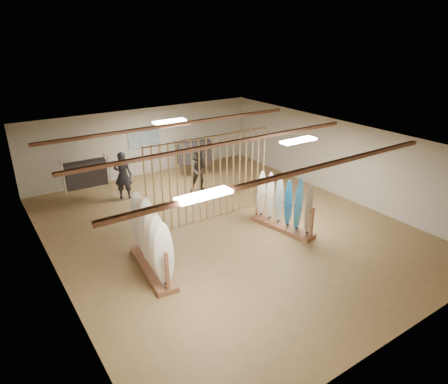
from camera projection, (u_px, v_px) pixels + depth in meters
floor at (224, 227)px, 12.64m from camera, size 12.00×12.00×0.00m
ceiling at (224, 141)px, 11.57m from camera, size 12.00×12.00×0.00m
wall_back at (144, 142)px, 16.70m from camera, size 12.00×0.00×12.00m
wall_front at (402, 283)px, 7.51m from camera, size 12.00×0.00×12.00m
wall_left at (51, 229)px, 9.52m from camera, size 0.00×12.00×12.00m
wall_right at (336, 158)px, 14.68m from camera, size 0.00×12.00×12.00m
ceiling_slats at (224, 144)px, 11.60m from camera, size 9.50×6.12×0.10m
light_panels at (224, 143)px, 11.59m from camera, size 1.20×0.35×0.06m
bamboo_partition at (210, 178)px, 12.71m from camera, size 4.45×0.05×2.78m
poster at (144, 138)px, 16.61m from camera, size 1.40×0.03×0.90m
rack_left at (151, 248)px, 10.14m from camera, size 0.79×2.45×1.94m
rack_right at (283, 211)px, 12.31m from camera, size 0.90×2.25×1.77m
clothing_rack_a at (86, 174)px, 14.08m from camera, size 1.52×0.42×1.63m
clothing_rack_b at (194, 153)px, 16.52m from camera, size 1.49×0.59×1.61m
shopper_a at (123, 172)px, 14.40m from camera, size 0.89×0.82×2.02m
shopper_b at (200, 168)px, 15.02m from camera, size 1.12×1.00×1.92m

